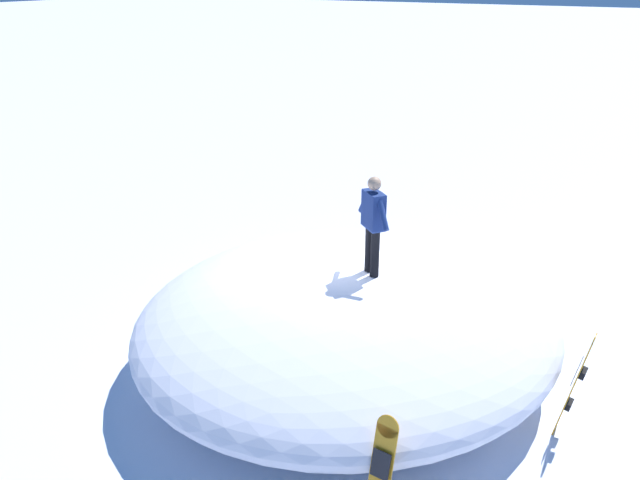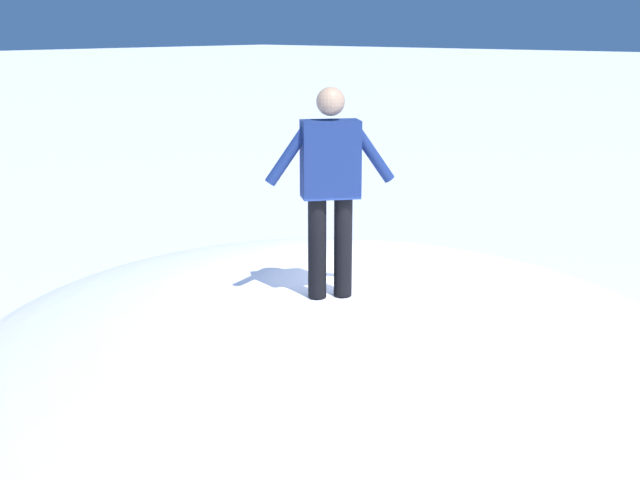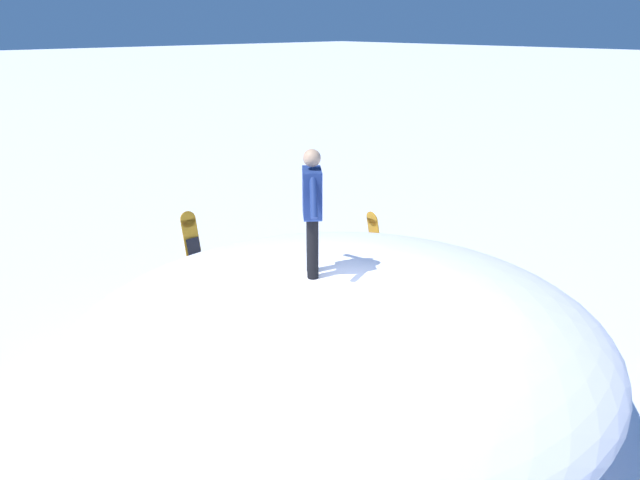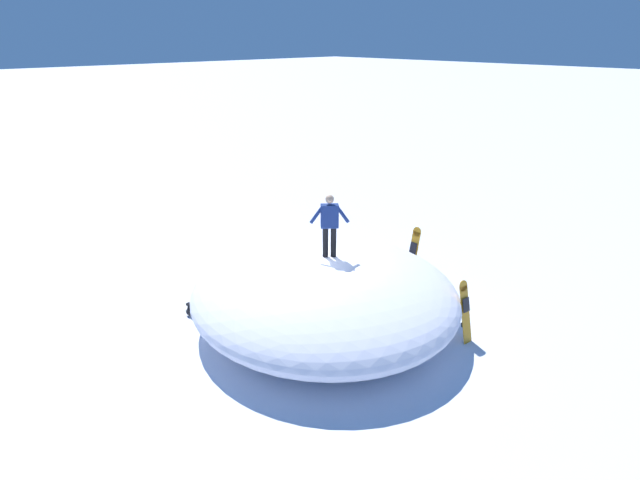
% 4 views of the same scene
% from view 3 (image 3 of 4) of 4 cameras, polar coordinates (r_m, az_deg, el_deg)
% --- Properties ---
extents(ground, '(240.00, 240.00, 0.00)m').
position_cam_3_polar(ground, '(7.35, 1.60, -18.45)').
color(ground, white).
extents(snow_mound, '(9.11, 8.89, 1.71)m').
position_cam_3_polar(snow_mound, '(7.45, 1.84, -9.85)').
color(snow_mound, white).
rests_on(snow_mound, ground).
extents(snowboarder_standing, '(0.69, 0.81, 1.59)m').
position_cam_3_polar(snowboarder_standing, '(6.84, -0.79, 3.47)').
color(snowboarder_standing, black).
rests_on(snowboarder_standing, snow_mound).
extents(snowboard_primary_upright, '(0.37, 0.31, 1.53)m').
position_cam_3_polar(snowboard_primary_upright, '(10.51, 5.63, -0.85)').
color(snowboard_primary_upright, orange).
rests_on(snowboard_primary_upright, ground).
extents(snowboard_secondary_upright, '(0.30, 0.34, 1.71)m').
position_cam_3_polar(snowboard_secondary_upright, '(10.01, -12.49, -1.82)').
color(snowboard_secondary_upright, orange).
rests_on(snowboard_secondary_upright, ground).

